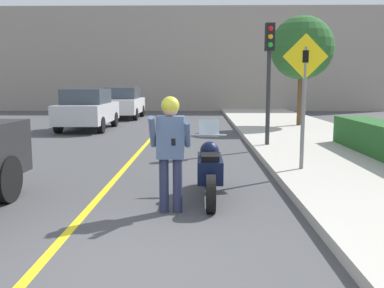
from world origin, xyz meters
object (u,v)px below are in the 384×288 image
at_px(motorcycle, 210,169).
at_px(street_tree, 302,48).
at_px(person_biker, 170,142).
at_px(traffic_light, 269,61).
at_px(parked_car_white, 123,103).
at_px(parked_car_silver, 88,109).
at_px(crossing_sign, 304,89).

distance_m(motorcycle, street_tree, 12.15).
distance_m(person_biker, street_tree, 12.99).
bearing_deg(traffic_light, parked_car_white, 118.81).
bearing_deg(parked_car_white, motorcycle, -75.15).
bearing_deg(traffic_light, parked_car_silver, 140.88).
xyz_separation_m(person_biker, parked_car_silver, (-4.20, 11.38, -0.20)).
height_order(crossing_sign, parked_car_silver, crossing_sign).
bearing_deg(motorcycle, person_biker, -125.95).
relative_size(motorcycle, crossing_sign, 0.80).
height_order(person_biker, street_tree, street_tree).
relative_size(person_biker, crossing_sign, 0.63).
height_order(person_biker, parked_car_silver, person_biker).
relative_size(person_biker, parked_car_silver, 0.41).
relative_size(parked_car_silver, parked_car_white, 1.00).
bearing_deg(street_tree, person_biker, -111.27).
relative_size(motorcycle, street_tree, 0.49).
xyz_separation_m(motorcycle, parked_car_white, (-4.33, 16.32, 0.37)).
height_order(street_tree, parked_car_silver, street_tree).
relative_size(traffic_light, street_tree, 0.75).
distance_m(crossing_sign, parked_car_silver, 11.15).
bearing_deg(traffic_light, motorcycle, -108.77).
bearing_deg(street_tree, motorcycle, -110.03).
xyz_separation_m(motorcycle, parked_car_silver, (-4.79, 10.57, 0.37)).
bearing_deg(parked_car_silver, motorcycle, -65.62).
distance_m(parked_car_silver, parked_car_white, 5.78).
height_order(motorcycle, street_tree, street_tree).
height_order(traffic_light, parked_car_white, traffic_light).
height_order(crossing_sign, traffic_light, traffic_light).
height_order(traffic_light, street_tree, street_tree).
relative_size(crossing_sign, street_tree, 0.61).
bearing_deg(person_biker, traffic_light, 68.59).
bearing_deg(parked_car_silver, person_biker, -69.77).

